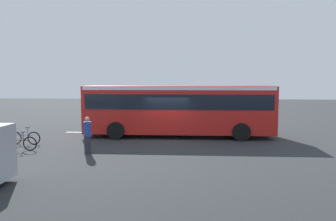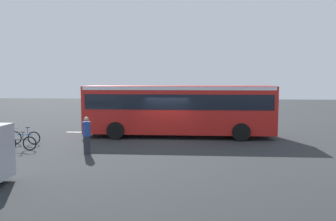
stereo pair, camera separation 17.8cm
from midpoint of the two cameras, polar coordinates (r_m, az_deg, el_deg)
The scene contains 10 objects.
ground at distance 20.63m, azimuth 0.17°, elevation -4.75°, with size 80.00×80.00×0.00m, color #2D3033.
city_bus at distance 21.33m, azimuth 1.99°, elevation 0.68°, with size 11.54×2.85×3.15m.
bicycle_black at distance 18.91m, azimuth -23.07°, elevation -4.96°, with size 1.77×0.44×0.96m.
bicycle_blue at distance 20.49m, azimuth -22.37°, elevation -4.17°, with size 1.77×0.44×0.96m.
pedestrian at distance 17.00m, azimuth -12.99°, elevation -4.03°, with size 0.38×0.38×1.79m.
traffic_sign at distance 23.72m, azimuth 6.05°, elevation 1.14°, with size 0.08×0.60×2.80m.
lane_dash_leftmost at distance 23.21m, azimuth 15.55°, elevation -3.81°, with size 2.00×0.20×0.01m, color silver.
lane_dash_left at distance 22.77m, azimuth 5.61°, elevation -3.81°, with size 2.00×0.20×0.01m, color silver.
lane_dash_centre at distance 23.02m, azimuth -4.42°, elevation -3.70°, with size 2.00×0.20×0.01m, color silver.
lane_dash_right at distance 23.95m, azimuth -13.94°, elevation -3.49°, with size 2.00×0.20×0.01m, color silver.
Camera 2 is at (-1.55, 20.25, 3.62)m, focal length 36.90 mm.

